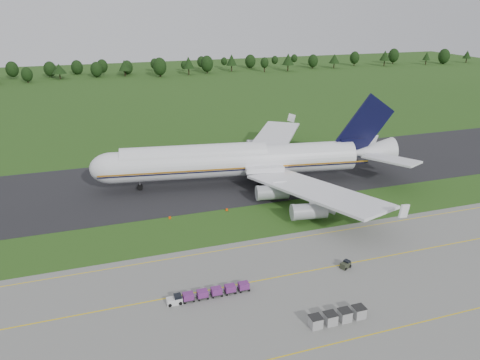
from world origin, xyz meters
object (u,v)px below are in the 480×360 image
object	(u,v)px
utility_cart	(345,265)
uld_row	(337,317)
aircraft	(242,160)
edge_markers	(199,214)
baggage_train	(208,293)

from	to	relation	value
utility_cart	uld_row	world-z (taller)	uld_row
aircraft	edge_markers	distance (m)	22.51
aircraft	edge_markers	size ratio (longest dim) A/B	5.97
baggage_train	uld_row	bearing A→B (deg)	-36.33
edge_markers	uld_row	bearing A→B (deg)	-76.50
baggage_train	uld_row	size ratio (longest dim) A/B	1.51
aircraft	uld_row	world-z (taller)	aircraft
edge_markers	baggage_train	bearing A→B (deg)	-101.35
aircraft	uld_row	distance (m)	58.66
uld_row	edge_markers	xyz separation A→B (m)	(-10.29, 42.89, -0.67)
utility_cart	uld_row	size ratio (longest dim) A/B	0.25
baggage_train	utility_cart	world-z (taller)	baggage_train
uld_row	edge_markers	size ratio (longest dim) A/B	0.67
utility_cart	baggage_train	bearing A→B (deg)	-178.30
aircraft	baggage_train	xyz separation A→B (m)	(-21.51, -46.07, -5.62)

